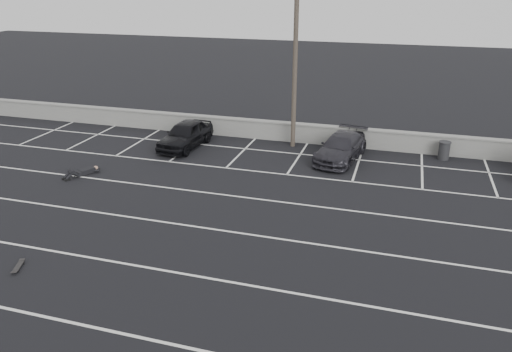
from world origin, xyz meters
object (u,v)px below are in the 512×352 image
(car_left, at_px, (185,135))
(person, at_px, (87,169))
(car_right, at_px, (341,147))
(trash_bin, at_px, (444,150))
(utility_pole, at_px, (295,59))
(skateboard, at_px, (18,267))

(car_left, bearing_deg, person, -115.81)
(car_right, height_order, trash_bin, car_right)
(car_right, bearing_deg, car_left, -166.83)
(car_left, relative_size, car_right, 0.94)
(utility_pole, xyz_separation_m, person, (-8.28, -6.72, -4.39))
(skateboard, bearing_deg, car_right, 35.46)
(car_right, relative_size, trash_bin, 4.79)
(car_left, xyz_separation_m, car_right, (8.21, 0.45, -0.07))
(car_left, bearing_deg, skateboard, -86.13)
(car_right, bearing_deg, trash_bin, 27.36)
(car_right, relative_size, person, 1.78)
(skateboard, bearing_deg, utility_pole, 46.97)
(utility_pole, relative_size, skateboard, 13.09)
(car_left, distance_m, skateboard, 12.58)
(utility_pole, bearing_deg, car_right, -26.76)
(car_right, xyz_separation_m, skateboard, (-8.30, -13.02, -0.57))
(car_left, relative_size, person, 1.68)
(skateboard, bearing_deg, trash_bin, 25.70)
(trash_bin, bearing_deg, car_right, -162.69)
(car_left, bearing_deg, trash_bin, 12.85)
(car_left, distance_m, trash_bin, 13.30)
(utility_pole, bearing_deg, person, -140.91)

